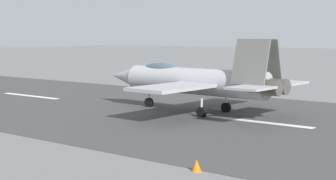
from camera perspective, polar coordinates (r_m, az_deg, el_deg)
ground_plane at (r=36.04m, az=9.51°, el=-3.47°), size 400.00×400.00×0.00m
runway_strip at (r=36.03m, az=9.54°, el=-3.46°), size 240.00×26.00×0.02m
fighter_jet at (r=39.59m, az=2.90°, el=1.07°), size 16.75×14.25×5.68m
marker_cone_near at (r=22.71m, az=3.17°, el=-8.32°), size 0.44×0.44×0.55m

